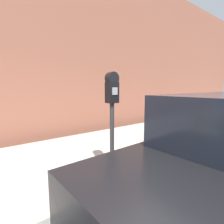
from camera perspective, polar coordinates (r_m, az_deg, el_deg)
sidewalk at (r=3.67m, az=-14.90°, el=-15.26°), size 24.00×2.80×0.14m
building_facade at (r=5.34m, az=-24.53°, el=21.14°), size 24.00×0.30×5.55m
parking_meter at (r=2.65m, az=0.00°, el=2.48°), size 0.20×0.14×1.59m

